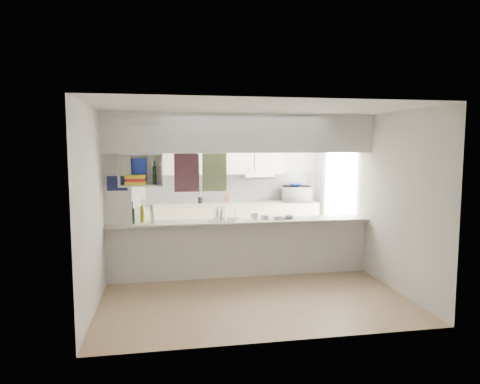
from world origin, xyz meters
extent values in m
plane|color=#9D7D5B|center=(0.00, 0.00, 0.00)|extent=(4.80, 4.80, 0.00)
plane|color=white|center=(0.00, 0.00, 2.60)|extent=(4.80, 4.80, 0.00)
plane|color=silver|center=(0.00, 2.40, 1.30)|extent=(4.20, 0.00, 4.20)
plane|color=silver|center=(-2.10, 0.00, 1.30)|extent=(0.00, 4.80, 4.80)
plane|color=silver|center=(2.10, 0.00, 1.30)|extent=(0.00, 4.80, 4.80)
cube|color=silver|center=(0.00, 0.00, 0.44)|extent=(4.20, 0.15, 0.88)
cube|color=#B1AA9B|center=(0.00, 0.00, 0.90)|extent=(4.20, 0.50, 0.04)
cube|color=white|center=(0.00, 0.00, 2.30)|extent=(4.20, 0.50, 0.60)
cube|color=silver|center=(-1.90, 0.00, 1.30)|extent=(0.40, 0.18, 2.60)
cube|color=#191E4C|center=(-1.90, -0.10, 1.55)|extent=(0.30, 0.01, 0.22)
cube|color=white|center=(-1.90, -0.10, 1.32)|extent=(0.30, 0.01, 0.24)
cube|color=black|center=(-0.85, 0.22, 1.68)|extent=(0.40, 0.02, 0.62)
cube|color=#175A68|center=(-0.40, 0.22, 1.68)|extent=(0.40, 0.02, 0.62)
cube|color=white|center=(-1.55, -0.10, 1.51)|extent=(0.65, 0.35, 0.02)
cube|color=white|center=(-1.55, -0.10, 1.99)|extent=(0.65, 0.35, 0.02)
cube|color=white|center=(-1.55, 0.06, 1.75)|extent=(0.65, 0.02, 0.50)
cube|color=white|center=(-1.86, -0.10, 1.75)|extent=(0.02, 0.35, 0.50)
cube|color=white|center=(-1.24, -0.10, 1.75)|extent=(0.02, 0.35, 0.50)
cube|color=yellow|center=(-1.63, -0.10, 1.55)|extent=(0.30, 0.24, 0.05)
cube|color=red|center=(-1.63, -0.10, 1.60)|extent=(0.28, 0.22, 0.05)
cube|color=yellow|center=(-1.63, -0.10, 1.65)|extent=(0.30, 0.24, 0.05)
cube|color=navy|center=(-1.60, 0.02, 1.75)|extent=(0.26, 0.02, 0.34)
cylinder|color=black|center=(-1.35, -0.10, 1.67)|extent=(0.06, 0.06, 0.28)
cube|color=beige|center=(0.20, 2.10, 0.45)|extent=(3.60, 0.60, 0.90)
cube|color=#B1AA9B|center=(0.20, 2.10, 0.91)|extent=(3.60, 0.63, 0.03)
cube|color=silver|center=(0.20, 2.38, 1.22)|extent=(3.60, 0.03, 0.60)
cube|color=beige|center=(0.00, 2.23, 1.88)|extent=(2.62, 0.34, 0.72)
cube|color=white|center=(0.75, 2.16, 1.48)|extent=(0.60, 0.46, 0.12)
cube|color=silver|center=(0.75, 1.93, 1.45)|extent=(0.60, 0.02, 0.05)
imported|color=white|center=(1.59, 2.08, 1.09)|extent=(0.65, 0.49, 0.33)
imported|color=navy|center=(1.55, 2.12, 1.28)|extent=(0.24, 0.24, 0.06)
cube|color=silver|center=(-0.26, 0.05, 0.93)|extent=(0.52, 0.45, 0.01)
cylinder|color=white|center=(-0.37, 0.08, 1.04)|extent=(0.08, 0.21, 0.22)
cylinder|color=white|center=(-0.31, 0.06, 1.04)|extent=(0.08, 0.21, 0.22)
cylinder|color=white|center=(-0.24, 0.04, 1.04)|extent=(0.08, 0.21, 0.22)
imported|color=white|center=(0.21, -0.06, 0.98)|extent=(0.14, 0.14, 0.10)
cylinder|color=black|center=(-1.70, -0.01, 1.04)|extent=(0.08, 0.08, 0.24)
cylinder|color=black|center=(-1.70, -0.01, 1.21)|extent=(0.03, 0.03, 0.11)
cylinder|color=#95A11A|center=(-1.55, 0.07, 1.05)|extent=(0.08, 0.08, 0.25)
cylinder|color=#95A11A|center=(-1.55, 0.07, 1.23)|extent=(0.03, 0.03, 0.11)
cylinder|color=silver|center=(-1.40, -0.01, 1.05)|extent=(0.08, 0.08, 0.27)
cylinder|color=silver|center=(-1.40, -0.01, 1.24)|extent=(0.03, 0.03, 0.11)
cylinder|color=silver|center=(0.40, 0.02, 0.95)|extent=(0.14, 0.14, 0.07)
cube|color=silver|center=(0.60, -0.08, 0.95)|extent=(0.14, 0.10, 0.06)
cube|color=silver|center=(0.80, 0.02, 0.95)|extent=(0.14, 0.10, 0.06)
cube|color=black|center=(0.75, -0.05, 0.93)|extent=(0.14, 0.07, 0.01)
cylinder|color=black|center=(-0.48, 2.15, 0.99)|extent=(0.10, 0.10, 0.13)
cube|color=brown|center=(0.08, 2.18, 1.01)|extent=(0.09, 0.07, 0.18)
camera|label=1|loc=(-1.20, -6.68, 2.10)|focal=32.00mm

